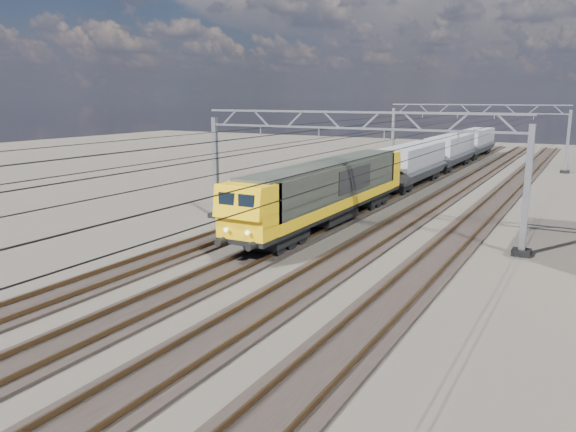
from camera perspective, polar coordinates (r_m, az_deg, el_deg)
The scene contains 12 objects.
ground at distance 29.69m, azimuth 3.13°, elevation -3.41°, with size 160.00×160.00×0.00m, color #2C2621.
track_outer_west at distance 32.64m, azimuth -6.39°, elevation -1.92°, with size 2.60×140.00×0.30m.
track_loco at distance 30.56m, azimuth -0.25°, elevation -2.80°, with size 2.60×140.00×0.30m.
track_inner_east at distance 28.89m, azimuth 6.71°, elevation -3.76°, with size 2.60×140.00×0.30m.
track_outer_east at distance 27.70m, azimuth 14.41°, elevation -4.76°, with size 2.60×140.00×0.30m.
catenary_gantry_mid at distance 32.52m, azimuth 6.30°, elevation 4.90°, with size 19.90×0.90×7.11m.
catenary_gantry_far at distance 67.07m, azimuth 18.42°, elevation 7.99°, with size 19.90×0.90×7.11m.
overhead_wires at distance 36.07m, azimuth 8.86°, elevation 8.47°, with size 12.03×140.00×0.53m.
locomotive at distance 34.89m, azimuth 4.16°, elevation 2.81°, with size 2.76×21.10×3.62m.
hopper_wagon_lead at distance 51.37m, azimuth 12.53°, elevation 5.39°, with size 3.38×13.00×3.25m.
hopper_wagon_mid at distance 65.05m, azimuth 16.15°, elevation 6.54°, with size 3.38×13.00×3.25m.
hopper_wagon_third at distance 78.91m, azimuth 18.51°, elevation 7.27°, with size 3.38×13.00×3.25m.
Camera 1 is at (12.43, -25.79, 7.87)m, focal length 35.00 mm.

